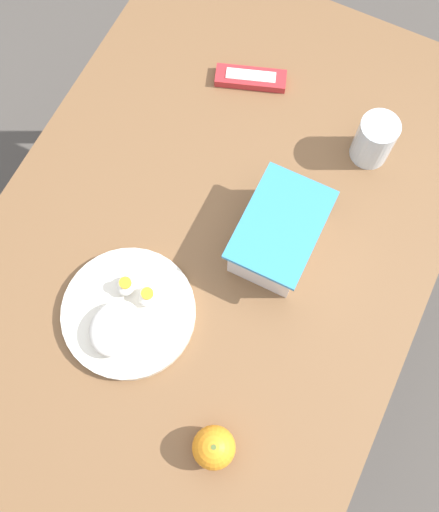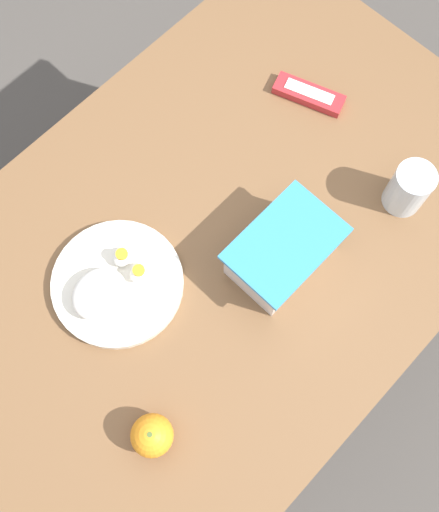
% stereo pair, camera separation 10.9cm
% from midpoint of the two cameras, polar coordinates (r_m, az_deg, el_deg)
% --- Properties ---
extents(ground_plane, '(10.00, 10.00, 0.00)m').
position_cam_midpoint_polar(ground_plane, '(1.87, 1.83, -6.51)').
color(ground_plane, '#4C4742').
extents(table, '(1.22, 0.82, 0.76)m').
position_cam_midpoint_polar(table, '(1.22, 2.79, 0.21)').
color(table, brown).
rests_on(table, ground_plane).
extents(food_container, '(0.20, 0.14, 0.10)m').
position_cam_midpoint_polar(food_container, '(1.09, 8.91, -0.09)').
color(food_container, white).
rests_on(food_container, table).
extents(orange_fruit, '(0.07, 0.07, 0.07)m').
position_cam_midpoint_polar(orange_fruit, '(1.03, -3.35, -17.16)').
color(orange_fruit, orange).
rests_on(orange_fruit, table).
extents(rice_plate, '(0.24, 0.24, 0.06)m').
position_cam_midpoint_polar(rice_plate, '(1.10, -7.26, -3.15)').
color(rice_plate, silver).
rests_on(rice_plate, table).
extents(candy_bar, '(0.09, 0.15, 0.02)m').
position_cam_midpoint_polar(candy_bar, '(1.29, 10.97, 14.57)').
color(candy_bar, '#B7282D').
rests_on(candy_bar, table).
extents(drinking_glass, '(0.08, 0.08, 0.10)m').
position_cam_midpoint_polar(drinking_glass, '(1.19, 20.11, 5.69)').
color(drinking_glass, silver).
rests_on(drinking_glass, table).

